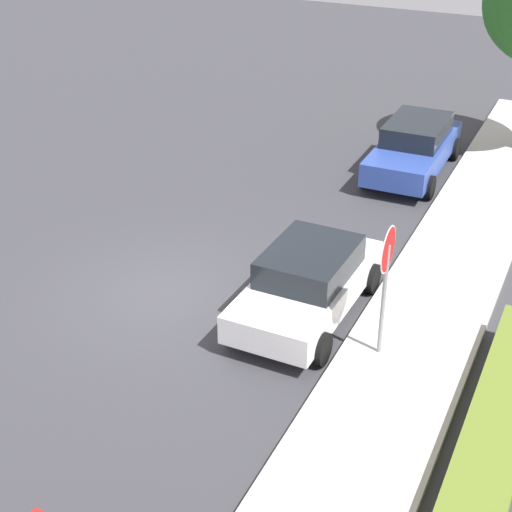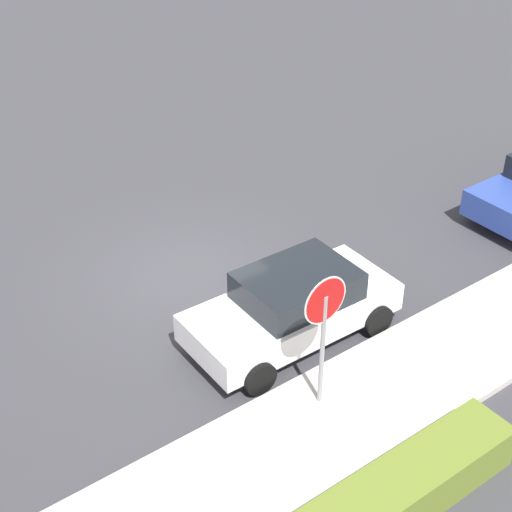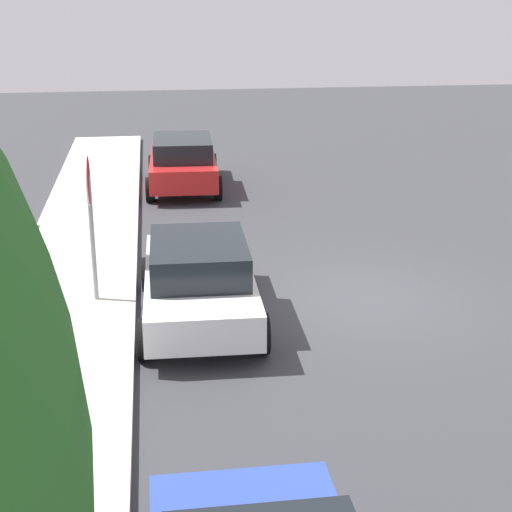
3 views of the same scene
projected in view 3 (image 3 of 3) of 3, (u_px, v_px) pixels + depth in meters
ground_plane at (358, 299)px, 14.17m from camera, size 60.00×60.00×0.00m
sidewalk_curb at (68, 311)px, 13.50m from camera, size 32.00×2.32×0.14m
stop_sign at (90, 203)px, 13.25m from camera, size 0.86×0.08×2.70m
parked_car_white at (199, 279)px, 13.08m from camera, size 4.15×2.06×1.43m
parked_car_red at (183, 162)px, 21.61m from camera, size 4.22×2.10×1.45m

